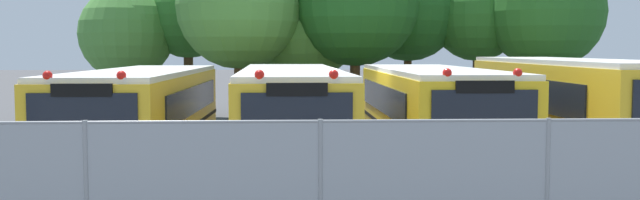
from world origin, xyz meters
TOP-DOWN VIEW (x-y plane):
  - ground_plane at (0.00, 0.00)m, footprint 160.00×160.00m
  - school_bus_0 at (-5.51, -0.10)m, footprint 2.68×10.07m
  - school_bus_1 at (-1.79, -0.03)m, footprint 2.69×11.06m
  - school_bus_2 at (1.86, -0.16)m, footprint 2.59×9.60m
  - school_bus_3 at (5.51, -0.20)m, footprint 2.65×10.85m
  - tree_0 at (-8.41, 11.31)m, footprint 3.91×3.91m
  - tree_1 at (-6.00, 11.92)m, footprint 3.60×3.60m
  - tree_2 at (-3.61, 9.27)m, footprint 4.89×4.89m
  - tree_3 at (-1.00, 10.90)m, footprint 4.60×4.60m
  - tree_4 at (0.67, 9.49)m, footprint 5.06×5.06m
  - tree_5 at (3.21, 11.25)m, footprint 4.41×4.41m
  - tree_6 at (6.12, 10.62)m, footprint 3.73×3.73m
  - tree_7 at (8.22, 9.13)m, footprint 4.56×4.56m
  - chainlink_fence at (0.18, -8.34)m, footprint 15.96×0.07m

SIDE VIEW (x-z plane):
  - ground_plane at x=0.00m, z-range 0.00..0.00m
  - chainlink_fence at x=0.18m, z-range 0.04..1.99m
  - school_bus_0 at x=-5.51m, z-range 0.07..2.59m
  - school_bus_1 at x=-1.79m, z-range 0.07..2.61m
  - school_bus_2 at x=1.86m, z-range 0.07..2.62m
  - school_bus_3 at x=5.51m, z-range 0.07..2.85m
  - tree_0 at x=-8.41m, z-range 0.89..6.40m
  - tree_3 at x=-1.00m, z-range 0.77..6.95m
  - tree_1 at x=-6.00m, z-range 1.22..7.35m
  - tree_6 at x=6.12m, z-range 1.25..7.40m
  - tree_7 at x=8.22m, z-range 1.07..7.71m
  - tree_2 at x=-3.61m, z-range 1.09..8.11m
  - tree_5 at x=3.21m, z-range 1.22..8.03m
  - tree_4 at x=0.67m, z-range 1.17..8.46m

